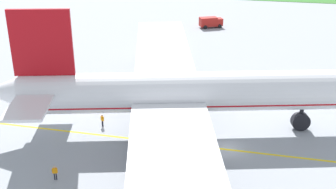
{
  "coord_description": "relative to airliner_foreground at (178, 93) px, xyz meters",
  "views": [
    {
      "loc": [
        3.39,
        -44.26,
        25.74
      ],
      "look_at": [
        -8.37,
        6.7,
        3.43
      ],
      "focal_mm": 45.81,
      "sensor_mm": 36.0,
      "label": 1
    }
  ],
  "objects": [
    {
      "name": "ground_plane",
      "position": [
        6.22,
        -3.04,
        -5.37
      ],
      "size": [
        600.0,
        600.0,
        0.0
      ],
      "primitive_type": "plane",
      "color": "#9399A0",
      "rests_on": "ground"
    },
    {
      "name": "ground_crew_wingwalker_port",
      "position": [
        -9.89,
        -0.7,
        -4.35
      ],
      "size": [
        0.5,
        0.46,
        1.67
      ],
      "color": "black",
      "rests_on": "ground"
    },
    {
      "name": "service_truck_fuel_bowser",
      "position": [
        -3.2,
        54.16,
        -3.96
      ],
      "size": [
        5.86,
        4.36,
        2.53
      ],
      "color": "#B21E19",
      "rests_on": "ground"
    },
    {
      "name": "airliner_foreground",
      "position": [
        0.0,
        0.0,
        0.0
      ],
      "size": [
        46.88,
        75.36,
        15.82
      ],
      "color": "white",
      "rests_on": "ground"
    },
    {
      "name": "ground_crew_marshaller_front",
      "position": [
        -10.29,
        -13.25,
        -4.36
      ],
      "size": [
        0.55,
        0.39,
        1.66
      ],
      "color": "black",
      "rests_on": "ground"
    },
    {
      "name": "apron_taxi_line",
      "position": [
        6.22,
        -3.04,
        -5.37
      ],
      "size": [
        280.0,
        0.36,
        0.01
      ],
      "primitive_type": "cube",
      "color": "yellow",
      "rests_on": "ground"
    }
  ]
}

